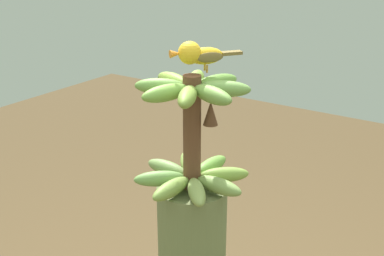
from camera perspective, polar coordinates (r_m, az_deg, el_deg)
banana_bunch at (r=1.21m, az=0.04°, el=-0.60°), size 0.29×0.29×0.29m
perched_bird at (r=1.19m, az=0.68°, el=8.44°), size 0.16×0.12×0.08m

